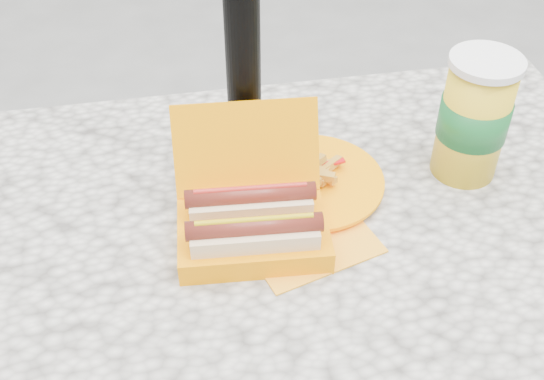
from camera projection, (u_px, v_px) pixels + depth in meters
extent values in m
cube|color=beige|center=(264.00, 253.00, 0.99)|extent=(1.20, 0.80, 0.05)
cylinder|color=black|center=(462.00, 242.00, 1.53)|extent=(0.07, 0.07, 0.70)
cube|color=#FF9400|center=(253.00, 235.00, 0.96)|extent=(0.22, 0.15, 0.04)
cube|color=#FF9400|center=(246.00, 148.00, 0.97)|extent=(0.21, 0.08, 0.13)
cube|color=beige|center=(255.00, 240.00, 0.92)|extent=(0.18, 0.06, 0.04)
cylinder|color=maroon|center=(254.00, 227.00, 0.90)|extent=(0.18, 0.04, 0.03)
cylinder|color=#C4A309|center=(254.00, 220.00, 0.89)|extent=(0.16, 0.02, 0.01)
cube|color=beige|center=(251.00, 209.00, 0.96)|extent=(0.18, 0.06, 0.04)
cylinder|color=maroon|center=(251.00, 195.00, 0.95)|extent=(0.18, 0.04, 0.03)
cylinder|color=#B4251C|center=(250.00, 188.00, 0.94)|extent=(0.16, 0.02, 0.01)
cube|color=#F8A221|center=(303.00, 232.00, 0.98)|extent=(0.22, 0.22, 0.00)
cylinder|color=#FF9400|center=(311.00, 182.00, 1.06)|extent=(0.22, 0.22, 0.01)
cylinder|color=#FF9400|center=(311.00, 180.00, 1.05)|extent=(0.23, 0.23, 0.01)
cube|color=orange|center=(322.00, 173.00, 1.04)|extent=(0.04, 0.05, 0.01)
cube|color=orange|center=(301.00, 176.00, 1.03)|extent=(0.05, 0.03, 0.01)
cube|color=orange|center=(309.00, 189.00, 1.02)|extent=(0.04, 0.05, 0.01)
cube|color=orange|center=(312.00, 168.00, 1.03)|extent=(0.04, 0.05, 0.01)
cube|color=orange|center=(311.00, 166.00, 1.06)|extent=(0.06, 0.02, 0.01)
cube|color=orange|center=(312.00, 165.00, 1.04)|extent=(0.05, 0.04, 0.01)
cube|color=orange|center=(317.00, 175.00, 1.03)|extent=(0.05, 0.03, 0.01)
cube|color=orange|center=(312.00, 171.00, 1.05)|extent=(0.05, 0.05, 0.01)
cube|color=orange|center=(294.00, 167.00, 1.06)|extent=(0.05, 0.05, 0.01)
cube|color=orange|center=(297.00, 189.00, 1.01)|extent=(0.06, 0.02, 0.01)
cube|color=orange|center=(311.00, 175.00, 1.04)|extent=(0.04, 0.05, 0.01)
cube|color=orange|center=(312.00, 169.00, 1.04)|extent=(0.01, 0.05, 0.01)
cube|color=orange|center=(283.00, 156.00, 1.05)|extent=(0.05, 0.04, 0.01)
cube|color=orange|center=(302.00, 150.00, 1.08)|extent=(0.06, 0.02, 0.01)
cube|color=orange|center=(306.00, 174.00, 1.03)|extent=(0.05, 0.05, 0.01)
cube|color=orange|center=(325.00, 173.00, 1.04)|extent=(0.04, 0.05, 0.01)
cube|color=orange|center=(329.00, 167.00, 1.05)|extent=(0.05, 0.04, 0.01)
cube|color=orange|center=(297.00, 160.00, 1.07)|extent=(0.03, 0.05, 0.01)
ellipsoid|color=#B4251C|center=(282.00, 160.00, 1.08)|extent=(0.05, 0.05, 0.01)
cube|color=red|center=(317.00, 167.00, 1.05)|extent=(0.09, 0.03, 0.00)
cylinder|color=yellow|center=(473.00, 121.00, 1.03)|extent=(0.10, 0.10, 0.19)
cylinder|color=#156128|center=(474.00, 118.00, 1.02)|extent=(0.11, 0.11, 0.06)
cylinder|color=white|center=(487.00, 62.00, 0.96)|extent=(0.11, 0.11, 0.01)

